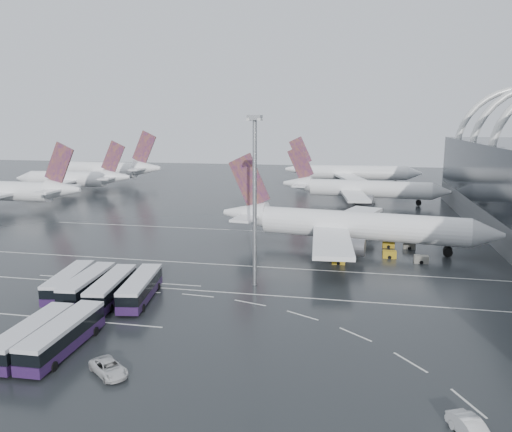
% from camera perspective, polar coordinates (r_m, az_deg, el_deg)
% --- Properties ---
extents(ground, '(420.00, 420.00, 0.00)m').
position_cam_1_polar(ground, '(76.72, 0.91, -8.50)').
color(ground, black).
rests_on(ground, ground).
extents(lane_marking_near, '(120.00, 0.25, 0.01)m').
position_cam_1_polar(lane_marking_near, '(74.87, 0.63, -9.00)').
color(lane_marking_near, silver).
rests_on(lane_marking_near, ground).
extents(lane_marking_mid, '(120.00, 0.25, 0.01)m').
position_cam_1_polar(lane_marking_mid, '(87.96, 2.33, -5.93)').
color(lane_marking_mid, silver).
rests_on(lane_marking_mid, ground).
extents(lane_marking_far, '(120.00, 0.25, 0.01)m').
position_cam_1_polar(lane_marking_far, '(114.78, 4.53, -1.91)').
color(lane_marking_far, silver).
rests_on(lane_marking_far, ground).
extents(bus_bay_line_south, '(28.00, 0.25, 0.01)m').
position_cam_1_polar(bus_bay_line_south, '(71.17, -21.37, -10.88)').
color(bus_bay_line_south, silver).
rests_on(bus_bay_line_south, ground).
extents(bus_bay_line_north, '(28.00, 0.25, 0.01)m').
position_cam_1_polar(bus_bay_line_north, '(84.17, -15.50, -7.12)').
color(bus_bay_line_north, silver).
rests_on(bus_bay_line_north, ground).
extents(airliner_main, '(55.37, 48.15, 18.75)m').
position_cam_1_polar(airliner_main, '(101.24, 10.46, -1.10)').
color(airliner_main, white).
rests_on(airliner_main, ground).
extents(airliner_gate_b, '(50.73, 45.47, 17.61)m').
position_cam_1_polar(airliner_gate_b, '(156.95, 11.90, 3.02)').
color(airliner_gate_b, white).
rests_on(airliner_gate_b, ground).
extents(airliner_gate_c, '(53.14, 48.98, 18.94)m').
position_cam_1_polar(airliner_gate_c, '(200.92, 10.71, 4.87)').
color(airliner_gate_c, white).
rests_on(airliner_gate_c, ground).
extents(jet_remote_west, '(44.37, 35.66, 19.45)m').
position_cam_1_polar(jet_remote_west, '(161.00, -25.99, 2.56)').
color(jet_remote_west, white).
rests_on(jet_remote_west, ground).
extents(jet_remote_mid, '(42.17, 33.99, 18.36)m').
position_cam_1_polar(jet_remote_mid, '(188.08, -20.00, 3.99)').
color(jet_remote_mid, white).
rests_on(jet_remote_mid, ground).
extents(jet_remote_far, '(48.77, 39.24, 21.31)m').
position_cam_1_polar(jet_remote_far, '(210.25, -16.73, 5.07)').
color(jet_remote_far, white).
rests_on(jet_remote_far, ground).
extents(bus_row_near_a, '(4.98, 13.58, 3.27)m').
position_cam_1_polar(bus_row_near_a, '(79.87, -20.57, -7.07)').
color(bus_row_near_a, '#24133E').
rests_on(bus_row_near_a, ground).
extents(bus_row_near_b, '(4.00, 13.59, 3.30)m').
position_cam_1_polar(bus_row_near_b, '(77.72, -18.68, -7.43)').
color(bus_row_near_b, '#24133E').
rests_on(bus_row_near_b, ground).
extents(bus_row_near_c, '(4.73, 13.96, 3.37)m').
position_cam_1_polar(bus_row_near_c, '(75.09, -16.18, -7.90)').
color(bus_row_near_c, '#24133E').
rests_on(bus_row_near_c, ground).
extents(bus_row_near_d, '(5.15, 14.08, 3.39)m').
position_cam_1_polar(bus_row_near_d, '(74.14, -13.06, -7.98)').
color(bus_row_near_d, '#24133E').
rests_on(bus_row_near_d, ground).
extents(bus_row_far_b, '(3.49, 13.22, 3.23)m').
position_cam_1_polar(bus_row_far_b, '(62.71, -24.21, -12.37)').
color(bus_row_far_b, '#24133E').
rests_on(bus_row_far_b, ground).
extents(bus_row_far_c, '(3.56, 13.88, 3.40)m').
position_cam_1_polar(bus_row_far_c, '(61.26, -21.19, -12.60)').
color(bus_row_far_c, '#24133E').
rests_on(bus_row_far_c, ground).
extents(van_curve_a, '(5.61, 5.11, 1.45)m').
position_cam_1_polar(van_curve_a, '(55.17, -16.48, -16.31)').
color(van_curve_a, silver).
rests_on(van_curve_a, ground).
extents(van_curve_c, '(3.68, 5.29, 1.65)m').
position_cam_1_polar(van_curve_c, '(47.45, 23.47, -21.51)').
color(van_curve_c, silver).
rests_on(van_curve_c, ground).
extents(floodlight_mast, '(2.01, 2.01, 26.22)m').
position_cam_1_polar(floodlight_mast, '(75.51, -0.15, 4.07)').
color(floodlight_mast, gray).
rests_on(floodlight_mast, ground).
extents(gse_cart_belly_a, '(2.49, 1.47, 1.36)m').
position_cam_1_polar(gse_cart_belly_a, '(97.07, 15.01, -4.26)').
color(gse_cart_belly_a, '#AE8817').
rests_on(gse_cart_belly_a, ground).
extents(gse_cart_belly_b, '(2.35, 1.39, 1.28)m').
position_cam_1_polar(gse_cart_belly_b, '(104.93, 17.11, -3.25)').
color(gse_cart_belly_b, slate).
rests_on(gse_cart_belly_b, ground).
extents(gse_cart_belly_c, '(2.34, 1.38, 1.28)m').
position_cam_1_polar(gse_cart_belly_c, '(91.26, 9.42, -5.02)').
color(gse_cart_belly_c, '#AE8817').
rests_on(gse_cart_belly_c, ground).
extents(gse_cart_belly_d, '(2.51, 1.48, 1.37)m').
position_cam_1_polar(gse_cart_belly_d, '(95.37, 18.35, -4.72)').
color(gse_cart_belly_d, slate).
rests_on(gse_cart_belly_d, ground).
extents(gse_cart_belly_e, '(2.36, 1.40, 1.29)m').
position_cam_1_polar(gse_cart_belly_e, '(104.92, 14.90, -3.13)').
color(gse_cart_belly_e, '#AE8817').
rests_on(gse_cart_belly_e, ground).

